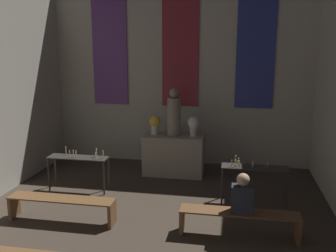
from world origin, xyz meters
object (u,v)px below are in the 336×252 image
object	(u,v)px
candle_rack_right	(254,172)
pew_back_right	(239,218)
statue	(174,114)
flower_vase_left	(155,123)
candle_rack_left	(78,162)
pew_back_left	(62,204)
flower_vase_right	(193,125)
altar	(174,155)
person_seated	(242,195)

from	to	relation	value
candle_rack_right	pew_back_right	size ratio (longest dim) A/B	0.67
statue	flower_vase_left	size ratio (longest dim) A/B	2.45
flower_vase_left	pew_back_right	size ratio (longest dim) A/B	0.24
candle_rack_left	pew_back_left	xyz separation A→B (m)	(0.29, -1.45, -0.32)
pew_back_left	pew_back_right	world-z (taller)	same
flower_vase_left	flower_vase_right	world-z (taller)	same
flower_vase_left	flower_vase_right	bearing A→B (deg)	0.00
altar	flower_vase_left	bearing A→B (deg)	180.00
altar	statue	distance (m)	1.01
flower_vase_left	candle_rack_left	distance (m)	2.08
candle_rack_left	person_seated	bearing A→B (deg)	-22.62
candle_rack_left	pew_back_right	bearing A→B (deg)	-22.86
flower_vase_left	person_seated	size ratio (longest dim) A/B	0.70
altar	person_seated	world-z (taller)	person_seated
candle_rack_left	pew_back_left	bearing A→B (deg)	-78.62
pew_back_left	person_seated	distance (m)	3.21
pew_back_right	flower_vase_right	bearing A→B (deg)	110.95
pew_back_left	pew_back_right	size ratio (longest dim) A/B	1.00
altar	pew_back_left	bearing A→B (deg)	-118.68
flower_vase_left	candle_rack_right	size ratio (longest dim) A/B	0.35
flower_vase_right	candle_rack_right	size ratio (longest dim) A/B	0.35
candle_rack_left	candle_rack_right	size ratio (longest dim) A/B	1.00
altar	pew_back_left	distance (m)	3.28
statue	flower_vase_left	world-z (taller)	statue
flower_vase_right	pew_back_right	size ratio (longest dim) A/B	0.24
pew_back_left	person_seated	size ratio (longest dim) A/B	2.94
flower_vase_right	candle_rack_left	distance (m)	2.80
person_seated	pew_back_right	bearing A→B (deg)	180.00
pew_back_left	candle_rack_left	bearing A→B (deg)	101.38
candle_rack_right	person_seated	xyz separation A→B (m)	(-0.25, -1.45, 0.09)
candle_rack_left	person_seated	distance (m)	3.77
altar	candle_rack_left	size ratio (longest dim) A/B	1.11
pew_back_right	pew_back_left	bearing A→B (deg)	180.00
flower_vase_left	person_seated	distance (m)	3.59
pew_back_right	statue	bearing A→B (deg)	118.68
flower_vase_right	person_seated	bearing A→B (deg)	-68.35
pew_back_right	person_seated	size ratio (longest dim) A/B	2.94
statue	candle_rack_left	distance (m)	2.50
statue	pew_back_left	world-z (taller)	statue
person_seated	flower_vase_right	bearing A→B (deg)	111.65
flower_vase_right	pew_back_right	distance (m)	3.21
flower_vase_right	candle_rack_left	xyz separation A→B (m)	(-2.33, -1.42, -0.61)
altar	flower_vase_right	world-z (taller)	flower_vase_right
pew_back_left	person_seated	bearing A→B (deg)	0.00
altar	statue	xyz separation A→B (m)	(0.00, 0.00, 1.01)
altar	pew_back_left	world-z (taller)	altar
candle_rack_right	pew_back_left	distance (m)	3.74
flower_vase_left	flower_vase_right	xyz separation A→B (m)	(0.94, 0.00, 0.00)
flower_vase_left	candle_rack_right	xyz separation A→B (m)	(2.33, -1.42, -0.61)
flower_vase_right	person_seated	world-z (taller)	flower_vase_right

